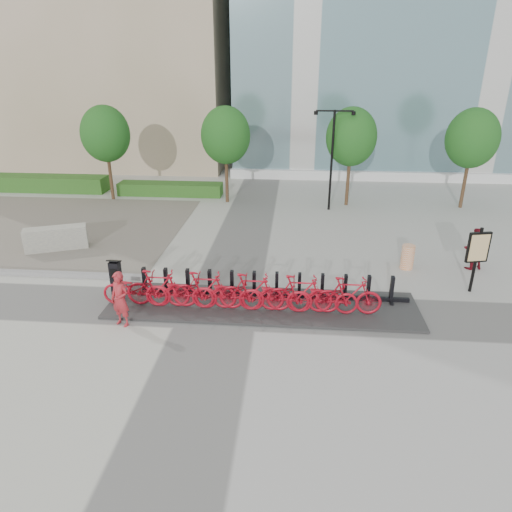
# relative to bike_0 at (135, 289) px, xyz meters

# --- Properties ---
(ground) EXTENTS (120.00, 120.00, 0.00)m
(ground) POSITION_rel_bike_0_xyz_m (2.60, 0.05, -0.61)
(ground) COLOR #A0A09F
(gravel_patch) EXTENTS (14.00, 14.00, 0.00)m
(gravel_patch) POSITION_rel_bike_0_xyz_m (-7.40, 7.05, -0.61)
(gravel_patch) COLOR #5E594D
(gravel_patch) RESTS_ON ground
(hedge_a) EXTENTS (10.00, 1.40, 0.90)m
(hedge_a) POSITION_rel_bike_0_xyz_m (-11.40, 13.55, -0.16)
(hedge_a) COLOR #164219
(hedge_a) RESTS_ON ground
(hedge_b) EXTENTS (6.00, 1.20, 0.70)m
(hedge_b) POSITION_rel_bike_0_xyz_m (-2.40, 13.25, -0.26)
(hedge_b) COLOR #164219
(hedge_b) RESTS_ON ground
(tree_0) EXTENTS (2.60, 2.60, 5.10)m
(tree_0) POSITION_rel_bike_0_xyz_m (-5.40, 12.05, 2.98)
(tree_0) COLOR #503B29
(tree_0) RESTS_ON ground
(tree_1) EXTENTS (2.60, 2.60, 5.10)m
(tree_1) POSITION_rel_bike_0_xyz_m (1.10, 12.05, 2.98)
(tree_1) COLOR #503B29
(tree_1) RESTS_ON ground
(tree_2) EXTENTS (2.60, 2.60, 5.10)m
(tree_2) POSITION_rel_bike_0_xyz_m (7.60, 12.05, 2.98)
(tree_2) COLOR #503B29
(tree_2) RESTS_ON ground
(tree_3) EXTENTS (2.60, 2.60, 5.10)m
(tree_3) POSITION_rel_bike_0_xyz_m (13.60, 12.05, 2.98)
(tree_3) COLOR #503B29
(tree_3) RESTS_ON ground
(streetlamp) EXTENTS (2.00, 0.20, 5.00)m
(streetlamp) POSITION_rel_bike_0_xyz_m (6.60, 11.05, 2.52)
(streetlamp) COLOR black
(streetlamp) RESTS_ON ground
(dock_pad) EXTENTS (9.60, 2.40, 0.08)m
(dock_pad) POSITION_rel_bike_0_xyz_m (3.90, 0.35, -0.57)
(dock_pad) COLOR #323232
(dock_pad) RESTS_ON ground
(dock_rail_posts) EXTENTS (8.02, 0.50, 0.85)m
(dock_rail_posts) POSITION_rel_bike_0_xyz_m (3.96, 0.82, -0.11)
(dock_rail_posts) COLOR black
(dock_rail_posts) RESTS_ON dock_pad
(bike_0) EXTENTS (2.03, 0.71, 1.07)m
(bike_0) POSITION_rel_bike_0_xyz_m (0.00, 0.00, 0.00)
(bike_0) COLOR #A90D1D
(bike_0) RESTS_ON dock_pad
(bike_1) EXTENTS (1.97, 0.56, 1.18)m
(bike_1) POSITION_rel_bike_0_xyz_m (0.72, 0.00, 0.06)
(bike_1) COLOR #A90D1D
(bike_1) RESTS_ON dock_pad
(bike_2) EXTENTS (2.03, 0.71, 1.07)m
(bike_2) POSITION_rel_bike_0_xyz_m (1.44, 0.00, 0.00)
(bike_2) COLOR #A90D1D
(bike_2) RESTS_ON dock_pad
(bike_3) EXTENTS (1.97, 0.56, 1.18)m
(bike_3) POSITION_rel_bike_0_xyz_m (2.16, 0.00, 0.06)
(bike_3) COLOR #A90D1D
(bike_3) RESTS_ON dock_pad
(bike_4) EXTENTS (2.03, 0.71, 1.07)m
(bike_4) POSITION_rel_bike_0_xyz_m (2.88, 0.00, 0.00)
(bike_4) COLOR #A90D1D
(bike_4) RESTS_ON dock_pad
(bike_5) EXTENTS (1.97, 0.56, 1.18)m
(bike_5) POSITION_rel_bike_0_xyz_m (3.60, 0.00, 0.06)
(bike_5) COLOR #A90D1D
(bike_5) RESTS_ON dock_pad
(bike_6) EXTENTS (2.03, 0.71, 1.07)m
(bike_6) POSITION_rel_bike_0_xyz_m (4.32, 0.00, 0.00)
(bike_6) COLOR #A90D1D
(bike_6) RESTS_ON dock_pad
(bike_7) EXTENTS (1.97, 0.56, 1.18)m
(bike_7) POSITION_rel_bike_0_xyz_m (5.04, 0.00, 0.06)
(bike_7) COLOR #A90D1D
(bike_7) RESTS_ON dock_pad
(bike_8) EXTENTS (2.03, 0.71, 1.07)m
(bike_8) POSITION_rel_bike_0_xyz_m (5.76, 0.00, 0.00)
(bike_8) COLOR #A90D1D
(bike_8) RESTS_ON dock_pad
(bike_9) EXTENTS (1.97, 0.56, 1.18)m
(bike_9) POSITION_rel_bike_0_xyz_m (6.48, 0.00, 0.06)
(bike_9) COLOR #A90D1D
(bike_9) RESTS_ON dock_pad
(kiosk) EXTENTS (0.40, 0.34, 1.24)m
(kiosk) POSITION_rel_bike_0_xyz_m (-0.84, 0.64, 0.06)
(kiosk) COLOR black
(kiosk) RESTS_ON dock_pad
(worker_red) EXTENTS (0.71, 0.60, 1.65)m
(worker_red) POSITION_rel_bike_0_xyz_m (-0.05, -1.07, 0.21)
(worker_red) COLOR #AD242D
(worker_red) RESTS_ON ground
(pedestrian) EXTENTS (0.88, 0.76, 1.57)m
(pedestrian) POSITION_rel_bike_0_xyz_m (11.39, 3.92, 0.17)
(pedestrian) COLOR maroon
(pedestrian) RESTS_ON ground
(construction_barrel) EXTENTS (0.58, 0.58, 0.91)m
(construction_barrel) POSITION_rel_bike_0_xyz_m (9.02, 3.71, -0.16)
(construction_barrel) COLOR orange
(construction_barrel) RESTS_ON ground
(jersey_barrier) EXTENTS (2.47, 1.53, 0.93)m
(jersey_barrier) POSITION_rel_bike_0_xyz_m (-4.83, 4.47, -0.15)
(jersey_barrier) COLOR #B6B59E
(jersey_barrier) RESTS_ON ground
(map_sign) EXTENTS (0.74, 0.27, 2.24)m
(map_sign) POSITION_rel_bike_0_xyz_m (10.72, 1.98, 0.87)
(map_sign) COLOR black
(map_sign) RESTS_ON ground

